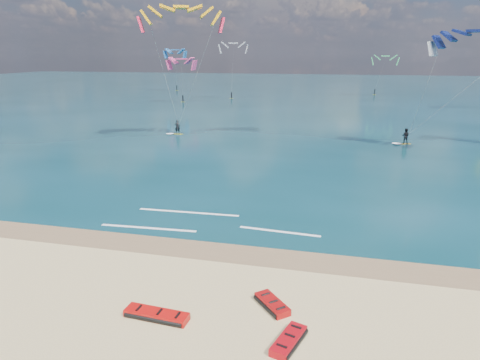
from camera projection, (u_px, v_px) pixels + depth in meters
The scene contains 10 objects.
ground at pixel (276, 132), 58.19m from camera, with size 320.00×320.00×0.00m, color tan.
wet_sand_strip at pixel (177, 247), 23.68m from camera, with size 320.00×2.40×0.01m, color brown.
sea at pixel (311, 92), 117.89m from camera, with size 320.00×200.00×0.04m, color #093035.
packed_kite_left at pixel (157, 318), 17.31m from camera, with size 2.84×0.98×0.36m, color red, non-canonical shape.
packed_kite_mid at pixel (272, 307), 18.05m from camera, with size 2.01×1.00×0.37m, color #9F0B0C, non-canonical shape.
packed_kite_right at pixel (289, 344), 15.76m from camera, with size 2.15×0.98×0.36m, color #AB0710, non-canonical shape.
kitesurfer_main at pixel (179, 68), 50.24m from camera, with size 11.54×9.18×16.86m.
kitesurfer_far at pixel (440, 83), 44.99m from camera, with size 11.79×8.32×14.02m.
shoreline_foam at pixel (199, 222), 26.95m from camera, with size 13.39×3.63×0.01m.
distant_kites at pixel (287, 76), 95.24m from camera, with size 78.49×29.53×12.31m.
Camera 1 is at (8.37, -17.25, 10.32)m, focal length 32.00 mm.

